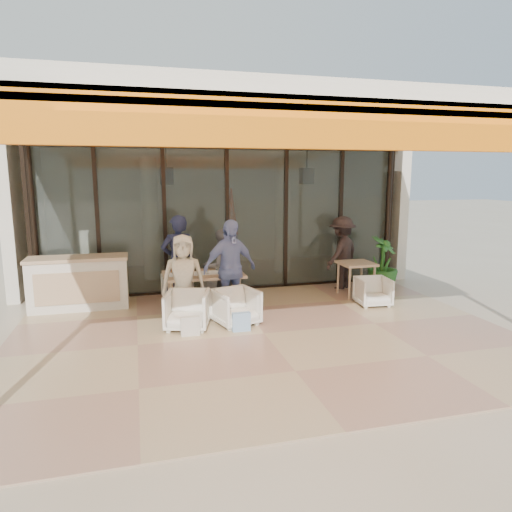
{
  "coord_description": "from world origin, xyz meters",
  "views": [
    {
      "loc": [
        -1.95,
        -6.82,
        2.57
      ],
      "look_at": [
        0.1,
        0.9,
        1.15
      ],
      "focal_mm": 32.0,
      "sensor_mm": 36.0,
      "label": 1
    }
  ],
  "objects_px": {
    "chair_near_right": "(236,305)",
    "diner_periwinkle": "(230,269)",
    "potted_palm": "(383,264)",
    "chair_near_left": "(187,308)",
    "diner_cream": "(183,278)",
    "host_counter": "(79,283)",
    "standing_woman": "(342,253)",
    "side_chair": "(373,290)",
    "diner_navy": "(178,261)",
    "dining_table": "(203,276)",
    "chair_far_right": "(217,284)",
    "diner_grey": "(221,267)",
    "side_table": "(356,267)",
    "chair_far_left": "(177,286)"
  },
  "relations": [
    {
      "from": "chair_far_left",
      "to": "diner_cream",
      "type": "distance_m",
      "value": 1.48
    },
    {
      "from": "diner_grey",
      "to": "diner_cream",
      "type": "height_order",
      "value": "diner_cream"
    },
    {
      "from": "diner_periwinkle",
      "to": "side_table",
      "type": "xyz_separation_m",
      "value": [
        2.89,
        0.71,
        -0.26
      ]
    },
    {
      "from": "side_chair",
      "to": "chair_near_left",
      "type": "bearing_deg",
      "value": -166.84
    },
    {
      "from": "diner_cream",
      "to": "host_counter",
      "type": "bearing_deg",
      "value": 152.76
    },
    {
      "from": "diner_cream",
      "to": "chair_far_right",
      "type": "bearing_deg",
      "value": 63.93
    },
    {
      "from": "diner_cream",
      "to": "diner_periwinkle",
      "type": "height_order",
      "value": "diner_periwinkle"
    },
    {
      "from": "dining_table",
      "to": "diner_grey",
      "type": "bearing_deg",
      "value": 46.01
    },
    {
      "from": "dining_table",
      "to": "potted_palm",
      "type": "distance_m",
      "value": 4.12
    },
    {
      "from": "diner_periwinkle",
      "to": "side_table",
      "type": "distance_m",
      "value": 2.98
    },
    {
      "from": "diner_grey",
      "to": "diner_periwinkle",
      "type": "relative_size",
      "value": 0.84
    },
    {
      "from": "dining_table",
      "to": "standing_woman",
      "type": "height_order",
      "value": "standing_woman"
    },
    {
      "from": "side_table",
      "to": "standing_woman",
      "type": "xyz_separation_m",
      "value": [
        -0.01,
        0.69,
        0.19
      ]
    },
    {
      "from": "diner_periwinkle",
      "to": "standing_woman",
      "type": "relative_size",
      "value": 1.08
    },
    {
      "from": "side_chair",
      "to": "potted_palm",
      "type": "xyz_separation_m",
      "value": [
        0.77,
        1.0,
        0.3
      ]
    },
    {
      "from": "chair_near_left",
      "to": "side_table",
      "type": "relative_size",
      "value": 0.97
    },
    {
      "from": "potted_palm",
      "to": "chair_near_left",
      "type": "bearing_deg",
      "value": -162.01
    },
    {
      "from": "side_chair",
      "to": "diner_navy",
      "type": "bearing_deg",
      "value": 171.97
    },
    {
      "from": "diner_periwinkle",
      "to": "chair_near_left",
      "type": "bearing_deg",
      "value": -167.19
    },
    {
      "from": "dining_table",
      "to": "diner_periwinkle",
      "type": "bearing_deg",
      "value": -46.8
    },
    {
      "from": "chair_near_left",
      "to": "diner_navy",
      "type": "height_order",
      "value": "diner_navy"
    },
    {
      "from": "chair_near_right",
      "to": "side_table",
      "type": "relative_size",
      "value": 0.95
    },
    {
      "from": "chair_far_left",
      "to": "chair_near_right",
      "type": "relative_size",
      "value": 0.85
    },
    {
      "from": "dining_table",
      "to": "diner_cream",
      "type": "distance_m",
      "value": 0.62
    },
    {
      "from": "standing_woman",
      "to": "chair_near_left",
      "type": "bearing_deg",
      "value": -8.33
    },
    {
      "from": "diner_periwinkle",
      "to": "side_chair",
      "type": "distance_m",
      "value": 2.95
    },
    {
      "from": "side_chair",
      "to": "diner_periwinkle",
      "type": "bearing_deg",
      "value": -174.67
    },
    {
      "from": "side_table",
      "to": "side_chair",
      "type": "xyz_separation_m",
      "value": [
        -0.0,
        -0.75,
        -0.32
      ]
    },
    {
      "from": "chair_far_right",
      "to": "chair_near_left",
      "type": "distance_m",
      "value": 2.08
    },
    {
      "from": "chair_near_left",
      "to": "dining_table",
      "type": "bearing_deg",
      "value": 82.13
    },
    {
      "from": "diner_grey",
      "to": "diner_periwinkle",
      "type": "bearing_deg",
      "value": 75.21
    },
    {
      "from": "side_chair",
      "to": "chair_near_right",
      "type": "bearing_deg",
      "value": -164.83
    },
    {
      "from": "diner_grey",
      "to": "host_counter",
      "type": "bearing_deg",
      "value": -20.66
    },
    {
      "from": "diner_cream",
      "to": "chair_near_left",
      "type": "bearing_deg",
      "value": -85.11
    },
    {
      "from": "chair_far_left",
      "to": "diner_grey",
      "type": "height_order",
      "value": "diner_grey"
    },
    {
      "from": "host_counter",
      "to": "standing_woman",
      "type": "distance_m",
      "value": 5.6
    },
    {
      "from": "chair_far_right",
      "to": "chair_near_left",
      "type": "relative_size",
      "value": 0.82
    },
    {
      "from": "host_counter",
      "to": "diner_cream",
      "type": "bearing_deg",
      "value": -32.13
    },
    {
      "from": "host_counter",
      "to": "diner_cream",
      "type": "xyz_separation_m",
      "value": [
        1.88,
        -1.18,
        0.24
      ]
    },
    {
      "from": "diner_grey",
      "to": "standing_woman",
      "type": "xyz_separation_m",
      "value": [
        2.87,
        0.5,
        0.08
      ]
    },
    {
      "from": "diner_grey",
      "to": "standing_woman",
      "type": "bearing_deg",
      "value": 175.08
    },
    {
      "from": "dining_table",
      "to": "potted_palm",
      "type": "relative_size",
      "value": 1.21
    },
    {
      "from": "chair_near_right",
      "to": "diner_periwinkle",
      "type": "xyz_separation_m",
      "value": [
        0.0,
        0.5,
        0.55
      ]
    },
    {
      "from": "side_chair",
      "to": "potted_palm",
      "type": "bearing_deg",
      "value": 58.46
    },
    {
      "from": "chair_near_left",
      "to": "diner_cream",
      "type": "height_order",
      "value": "diner_cream"
    },
    {
      "from": "potted_palm",
      "to": "chair_near_right",
      "type": "bearing_deg",
      "value": -158.24
    },
    {
      "from": "diner_navy",
      "to": "chair_far_right",
      "type": "bearing_deg",
      "value": -156.33
    },
    {
      "from": "chair_near_right",
      "to": "diner_periwinkle",
      "type": "bearing_deg",
      "value": 73.45
    },
    {
      "from": "chair_near_right",
      "to": "diner_cream",
      "type": "bearing_deg",
      "value": 132.69
    },
    {
      "from": "dining_table",
      "to": "diner_grey",
      "type": "height_order",
      "value": "diner_grey"
    }
  ]
}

